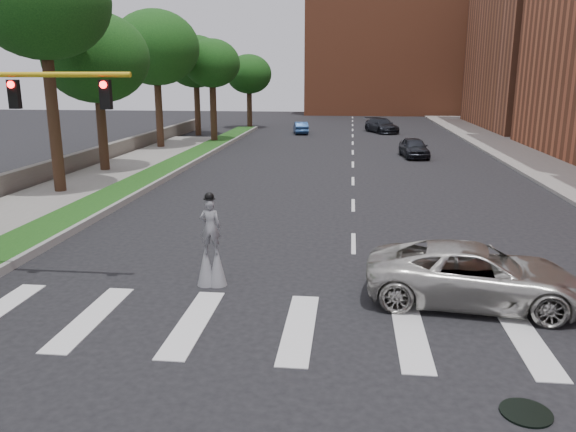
{
  "coord_description": "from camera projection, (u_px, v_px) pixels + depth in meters",
  "views": [
    {
      "loc": [
        -0.21,
        -11.13,
        5.81
      ],
      "look_at": [
        -2.0,
        5.0,
        1.7
      ],
      "focal_mm": 35.0,
      "sensor_mm": 36.0,
      "label": 1
    }
  ],
  "objects": [
    {
      "name": "tree_2",
      "position": [
        42.0,
        2.0,
        25.79
      ],
      "size": [
        6.28,
        6.28,
        11.77
      ],
      "color": "#332014",
      "rests_on": "ground"
    },
    {
      "name": "tree_6",
      "position": [
        212.0,
        64.0,
        47.33
      ],
      "size": [
        4.76,
        4.76,
        8.75
      ],
      "color": "#332014",
      "rests_on": "ground"
    },
    {
      "name": "manhole",
      "position": [
        526.0,
        413.0,
        9.88
      ],
      "size": [
        0.9,
        0.9,
        0.04
      ],
      "primitive_type": "cylinder",
      "color": "black",
      "rests_on": "ground"
    },
    {
      "name": "car_mid",
      "position": [
        301.0,
        128.0,
        56.32
      ],
      "size": [
        1.89,
        3.82,
        1.21
      ],
      "primitive_type": "imported",
      "rotation": [
        0.0,
        0.0,
        3.31
      ],
      "color": "navy",
      "rests_on": "ground"
    },
    {
      "name": "grass_median",
      "position": [
        154.0,
        175.0,
        32.6
      ],
      "size": [
        2.0,
        60.0,
        0.25
      ],
      "primitive_type": "cube",
      "color": "#174413",
      "rests_on": "ground"
    },
    {
      "name": "stone_wall",
      "position": [
        80.0,
        161.0,
        35.01
      ],
      "size": [
        0.5,
        56.0,
        1.1
      ],
      "primitive_type": "cube",
      "color": "#5D5750",
      "rests_on": "ground"
    },
    {
      "name": "sidewalk_right",
      "position": [
        555.0,
        169.0,
        34.86
      ],
      "size": [
        5.0,
        90.0,
        0.18
      ],
      "primitive_type": "cube",
      "color": "gray",
      "rests_on": "ground"
    },
    {
      "name": "ground_plane",
      "position": [
        354.0,
        351.0,
        12.13
      ],
      "size": [
        160.0,
        160.0,
        0.0
      ],
      "primitive_type": "plane",
      "color": "black",
      "rests_on": "ground"
    },
    {
      "name": "tree_7",
      "position": [
        249.0,
        74.0,
        60.99
      ],
      "size": [
        4.95,
        4.95,
        7.95
      ],
      "color": "#332014",
      "rests_on": "ground"
    },
    {
      "name": "tree_4",
      "position": [
        156.0,
        48.0,
        43.16
      ],
      "size": [
        6.73,
        6.73,
        10.67
      ],
      "color": "#332014",
      "rests_on": "ground"
    },
    {
      "name": "tree_3",
      "position": [
        96.0,
        58.0,
        32.6
      ],
      "size": [
        6.12,
        6.12,
        9.35
      ],
      "color": "#332014",
      "rests_on": "ground"
    },
    {
      "name": "stilt_performer",
      "position": [
        211.0,
        251.0,
        15.68
      ],
      "size": [
        0.84,
        0.53,
        2.69
      ],
      "rotation": [
        0.0,
        0.0,
        3.19
      ],
      "color": "#332014",
      "rests_on": "ground"
    },
    {
      "name": "sidewalk_left",
      "position": [
        3.0,
        216.0,
        23.29
      ],
      "size": [
        4.0,
        60.0,
        0.18
      ],
      "primitive_type": "cube",
      "color": "gray",
      "rests_on": "ground"
    },
    {
      "name": "suv_crossing",
      "position": [
        476.0,
        275.0,
        14.5
      ],
      "size": [
        5.85,
        3.24,
        1.55
      ],
      "primitive_type": "imported",
      "rotation": [
        0.0,
        0.0,
        1.45
      ],
      "color": "#B8B6AE",
      "rests_on": "ground"
    },
    {
      "name": "building_far",
      "position": [
        564.0,
        34.0,
        59.36
      ],
      "size": [
        16.0,
        22.0,
        20.0
      ],
      "primitive_type": "cube",
      "color": "brown",
      "rests_on": "ground"
    },
    {
      "name": "building_backdrop",
      "position": [
        394.0,
        53.0,
        84.44
      ],
      "size": [
        26.0,
        14.0,
        18.0
      ],
      "primitive_type": "cube",
      "color": "#9E5031",
      "rests_on": "ground"
    },
    {
      "name": "car_far",
      "position": [
        382.0,
        126.0,
        57.29
      ],
      "size": [
        3.84,
        5.45,
        1.47
      ],
      "primitive_type": "imported",
      "rotation": [
        0.0,
        0.0,
        0.4
      ],
      "color": "black",
      "rests_on": "ground"
    },
    {
      "name": "median_curb",
      "position": [
        172.0,
        175.0,
        32.48
      ],
      "size": [
        0.2,
        60.0,
        0.28
      ],
      "primitive_type": "cube",
      "color": "gray",
      "rests_on": "ground"
    },
    {
      "name": "tree_5",
      "position": [
        196.0,
        62.0,
        53.4
      ],
      "size": [
        5.77,
        5.77,
        9.45
      ],
      "color": "#332014",
      "rests_on": "ground"
    },
    {
      "name": "car_near",
      "position": [
        414.0,
        148.0,
        40.22
      ],
      "size": [
        2.12,
        4.31,
        1.41
      ],
      "primitive_type": "imported",
      "rotation": [
        0.0,
        0.0,
        0.11
      ],
      "color": "black",
      "rests_on": "ground"
    }
  ]
}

